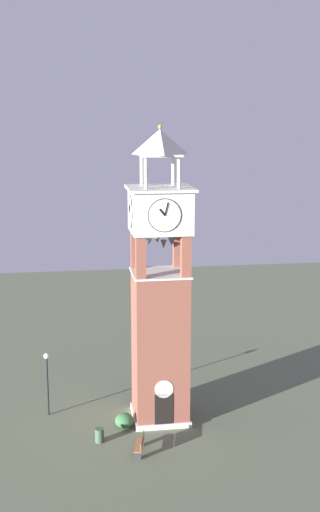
% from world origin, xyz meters
% --- Properties ---
extents(ground, '(80.00, 80.00, 0.00)m').
position_xyz_m(ground, '(0.00, 0.00, 0.00)').
color(ground, '#5B664C').
extents(clock_tower, '(3.75, 3.75, 17.74)m').
position_xyz_m(clock_tower, '(0.00, -0.00, 7.27)').
color(clock_tower, brown).
rests_on(clock_tower, ground).
extents(park_bench, '(0.79, 1.66, 0.95)m').
position_xyz_m(park_bench, '(-1.73, -4.11, 0.48)').
color(park_bench, brown).
rests_on(park_bench, ground).
extents(lamp_post, '(0.36, 0.36, 4.05)m').
position_xyz_m(lamp_post, '(-6.81, 1.39, 2.79)').
color(lamp_post, black).
rests_on(lamp_post, ground).
extents(trash_bin, '(0.52, 0.52, 0.80)m').
position_xyz_m(trash_bin, '(-3.87, -2.53, 0.40)').
color(trash_bin, '#38513D').
rests_on(trash_bin, ground).
extents(shrub_near_entry, '(1.13, 1.13, 0.87)m').
position_xyz_m(shrub_near_entry, '(-2.30, -0.98, 0.44)').
color(shrub_near_entry, '#336638').
rests_on(shrub_near_entry, ground).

